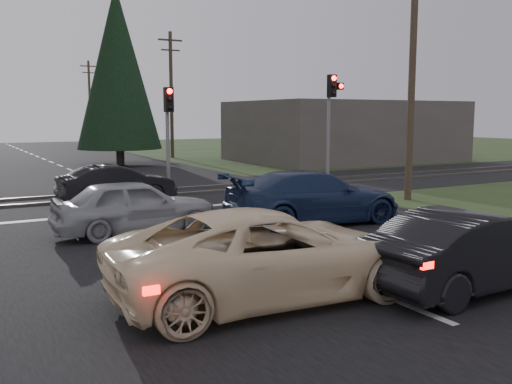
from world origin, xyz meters
TOP-DOWN VIEW (x-y plane):
  - ground at (0.00, 0.00)m, footprint 120.00×120.00m
  - road at (0.00, 10.00)m, footprint 14.00×100.00m
  - rail_corridor at (0.00, 12.00)m, footprint 120.00×8.00m
  - stop_line at (0.00, 8.20)m, footprint 13.00×0.35m
  - rail_near at (0.00, 11.20)m, footprint 120.00×0.12m
  - rail_far at (0.00, 12.80)m, footprint 120.00×0.12m
  - traffic_signal_right at (7.55, 9.47)m, footprint 0.68×0.48m
  - traffic_signal_center at (1.00, 10.68)m, footprint 0.32×0.48m
  - utility_pole_near at (8.50, 6.00)m, footprint 1.80×0.26m
  - utility_pole_mid at (8.50, 30.00)m, footprint 1.80×0.26m
  - utility_pole_far at (8.50, 55.00)m, footprint 1.80×0.26m
  - conifer_tree at (3.50, 26.00)m, footprint 5.20×5.20m
  - building_right at (18.00, 22.00)m, footprint 14.00×10.00m
  - cream_coupe at (-1.76, -1.34)m, footprint 5.60×2.81m
  - dark_hatchback at (1.63, -2.71)m, footprint 4.40×1.68m
  - silver_car at (-2.10, 4.98)m, footprint 4.23×1.71m
  - blue_sedan at (2.78, 3.86)m, footprint 5.38×2.57m
  - dark_car_far at (-1.04, 10.54)m, footprint 4.09×1.51m

SIDE VIEW (x-z plane):
  - ground at x=0.00m, z-range 0.00..0.00m
  - road at x=0.00m, z-range 0.00..0.01m
  - rail_corridor at x=0.00m, z-range 0.00..0.01m
  - stop_line at x=0.00m, z-range 0.01..0.01m
  - rail_near at x=0.00m, z-range 0.00..0.10m
  - rail_far at x=0.00m, z-range 0.00..0.10m
  - dark_car_far at x=-1.04m, z-range 0.00..1.34m
  - dark_hatchback at x=1.63m, z-range 0.00..1.43m
  - silver_car at x=-2.10m, z-range 0.00..1.44m
  - blue_sedan at x=2.78m, z-range 0.00..1.51m
  - cream_coupe at x=-1.76m, z-range 0.00..1.52m
  - building_right at x=18.00m, z-range 0.00..4.00m
  - traffic_signal_center at x=1.00m, z-range 0.76..4.86m
  - traffic_signal_right at x=7.55m, z-range 0.96..5.66m
  - utility_pole_near at x=8.50m, z-range 0.23..9.23m
  - utility_pole_mid at x=8.50m, z-range 0.23..9.23m
  - utility_pole_far at x=8.50m, z-range 0.23..9.23m
  - conifer_tree at x=3.50m, z-range 0.49..11.49m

